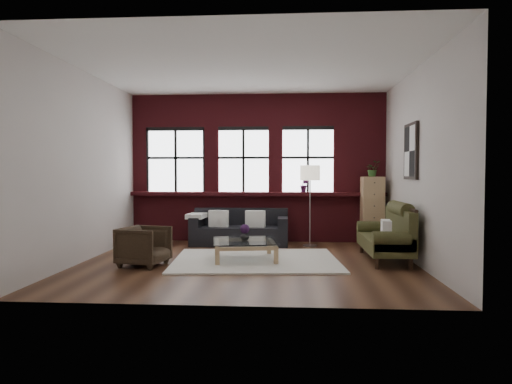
# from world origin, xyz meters

# --- Properties ---
(floor) EXTENTS (5.50, 5.50, 0.00)m
(floor) POSITION_xyz_m (0.00, 0.00, 0.00)
(floor) COLOR #3F2417
(floor) RESTS_ON ground
(ceiling) EXTENTS (5.50, 5.50, 0.00)m
(ceiling) POSITION_xyz_m (0.00, 0.00, 3.20)
(ceiling) COLOR white
(ceiling) RESTS_ON ground
(wall_back) EXTENTS (5.50, 0.00, 5.50)m
(wall_back) POSITION_xyz_m (0.00, 2.50, 1.60)
(wall_back) COLOR beige
(wall_back) RESTS_ON ground
(wall_front) EXTENTS (5.50, 0.00, 5.50)m
(wall_front) POSITION_xyz_m (0.00, -2.50, 1.60)
(wall_front) COLOR beige
(wall_front) RESTS_ON ground
(wall_left) EXTENTS (0.00, 5.00, 5.00)m
(wall_left) POSITION_xyz_m (-2.75, 0.00, 1.60)
(wall_left) COLOR beige
(wall_left) RESTS_ON ground
(wall_right) EXTENTS (0.00, 5.00, 5.00)m
(wall_right) POSITION_xyz_m (2.75, 0.00, 1.60)
(wall_right) COLOR beige
(wall_right) RESTS_ON ground
(brick_backwall) EXTENTS (5.50, 0.12, 3.20)m
(brick_backwall) POSITION_xyz_m (0.00, 2.44, 1.60)
(brick_backwall) COLOR maroon
(brick_backwall) RESTS_ON floor
(sill_ledge) EXTENTS (5.50, 0.30, 0.08)m
(sill_ledge) POSITION_xyz_m (0.00, 2.35, 1.04)
(sill_ledge) COLOR maroon
(sill_ledge) RESTS_ON brick_backwall
(window_left) EXTENTS (1.38, 0.10, 1.50)m
(window_left) POSITION_xyz_m (-1.80, 2.45, 1.75)
(window_left) COLOR black
(window_left) RESTS_ON brick_backwall
(window_mid) EXTENTS (1.38, 0.10, 1.50)m
(window_mid) POSITION_xyz_m (-0.30, 2.45, 1.75)
(window_mid) COLOR black
(window_mid) RESTS_ON brick_backwall
(window_right) EXTENTS (1.38, 0.10, 1.50)m
(window_right) POSITION_xyz_m (1.10, 2.45, 1.75)
(window_right) COLOR black
(window_right) RESTS_ON brick_backwall
(wall_poster) EXTENTS (0.05, 0.74, 0.94)m
(wall_poster) POSITION_xyz_m (2.72, 0.30, 1.85)
(wall_poster) COLOR black
(wall_poster) RESTS_ON wall_right
(shag_rug) EXTENTS (2.90, 2.36, 0.03)m
(shag_rug) POSITION_xyz_m (0.13, 0.14, 0.01)
(shag_rug) COLOR beige
(shag_rug) RESTS_ON floor
(dark_sofa) EXTENTS (2.00, 0.81, 0.72)m
(dark_sofa) POSITION_xyz_m (-0.33, 1.90, 0.36)
(dark_sofa) COLOR black
(dark_sofa) RESTS_ON floor
(pillow_a) EXTENTS (0.41, 0.19, 0.34)m
(pillow_a) POSITION_xyz_m (-0.76, 1.80, 0.55)
(pillow_a) COLOR white
(pillow_a) RESTS_ON dark_sofa
(pillow_b) EXTENTS (0.42, 0.21, 0.34)m
(pillow_b) POSITION_xyz_m (0.00, 1.80, 0.55)
(pillow_b) COLOR white
(pillow_b) RESTS_ON dark_sofa
(vintage_settee) EXTENTS (0.76, 1.72, 0.92)m
(vintage_settee) POSITION_xyz_m (2.30, 0.34, 0.46)
(vintage_settee) COLOR #363519
(vintage_settee) RESTS_ON floor
(pillow_settee) EXTENTS (0.18, 0.39, 0.34)m
(pillow_settee) POSITION_xyz_m (2.22, -0.18, 0.57)
(pillow_settee) COLOR white
(pillow_settee) RESTS_ON vintage_settee
(armchair) EXTENTS (0.83, 0.81, 0.63)m
(armchair) POSITION_xyz_m (-1.63, -0.38, 0.32)
(armchair) COLOR black
(armchair) RESTS_ON floor
(coffee_table) EXTENTS (1.22, 1.22, 0.36)m
(coffee_table) POSITION_xyz_m (-0.06, 0.18, 0.17)
(coffee_table) COLOR tan
(coffee_table) RESTS_ON shag_rug
(vase) EXTENTS (0.19, 0.19, 0.16)m
(vase) POSITION_xyz_m (-0.06, 0.18, 0.43)
(vase) COLOR #B2B2B2
(vase) RESTS_ON coffee_table
(flowers) EXTENTS (0.16, 0.16, 0.16)m
(flowers) POSITION_xyz_m (-0.06, 0.18, 0.54)
(flowers) COLOR #3A1745
(flowers) RESTS_ON vase
(drawer_chest) EXTENTS (0.44, 0.44, 1.41)m
(drawer_chest) POSITION_xyz_m (2.41, 2.05, 0.71)
(drawer_chest) COLOR tan
(drawer_chest) RESTS_ON floor
(potted_plant_top) EXTENTS (0.35, 0.32, 0.32)m
(potted_plant_top) POSITION_xyz_m (2.41, 2.05, 1.58)
(potted_plant_top) COLOR #2D5923
(potted_plant_top) RESTS_ON drawer_chest
(floor_lamp) EXTENTS (0.40, 0.40, 1.79)m
(floor_lamp) POSITION_xyz_m (1.12, 1.80, 0.90)
(floor_lamp) COLOR #A5A5A8
(floor_lamp) RESTS_ON floor
(sill_plant) EXTENTS (0.19, 0.16, 0.32)m
(sill_plant) POSITION_xyz_m (1.02, 2.32, 1.24)
(sill_plant) COLOR #3A1745
(sill_plant) RESTS_ON sill_ledge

